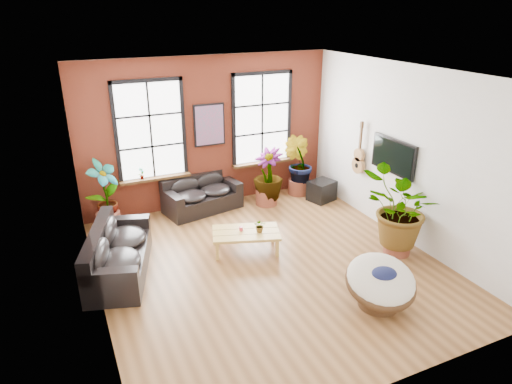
{
  "coord_description": "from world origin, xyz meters",
  "views": [
    {
      "loc": [
        -3.29,
        -6.61,
        4.51
      ],
      "look_at": [
        0.0,
        0.6,
        1.25
      ],
      "focal_mm": 32.0,
      "sensor_mm": 36.0,
      "label": 1
    }
  ],
  "objects_px": {
    "sofa_left": "(116,254)",
    "coffee_table": "(246,234)",
    "papasan_chair": "(381,282)",
    "sofa_back": "(201,195)"
  },
  "relations": [
    {
      "from": "coffee_table",
      "to": "sofa_back",
      "type": "bearing_deg",
      "value": 112.89
    },
    {
      "from": "sofa_left",
      "to": "coffee_table",
      "type": "bearing_deg",
      "value": -77.77
    },
    {
      "from": "sofa_left",
      "to": "coffee_table",
      "type": "height_order",
      "value": "sofa_left"
    },
    {
      "from": "coffee_table",
      "to": "papasan_chair",
      "type": "distance_m",
      "value": 2.81
    },
    {
      "from": "sofa_left",
      "to": "coffee_table",
      "type": "distance_m",
      "value": 2.45
    },
    {
      "from": "sofa_left",
      "to": "papasan_chair",
      "type": "bearing_deg",
      "value": -109.45
    },
    {
      "from": "sofa_back",
      "to": "sofa_left",
      "type": "height_order",
      "value": "sofa_left"
    },
    {
      "from": "coffee_table",
      "to": "papasan_chair",
      "type": "bearing_deg",
      "value": -45.48
    },
    {
      "from": "papasan_chair",
      "to": "sofa_back",
      "type": "bearing_deg",
      "value": 121.07
    },
    {
      "from": "sofa_back",
      "to": "papasan_chair",
      "type": "bearing_deg",
      "value": -84.87
    }
  ]
}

